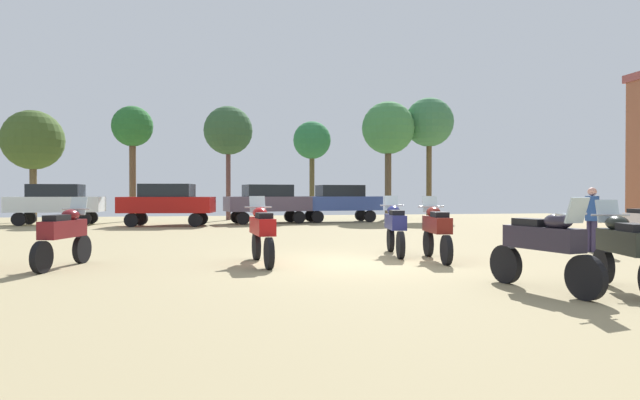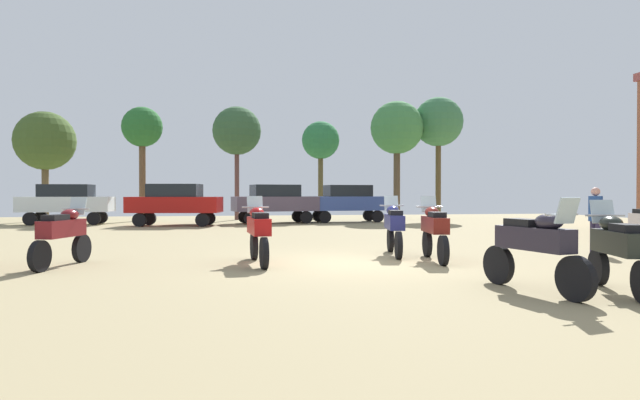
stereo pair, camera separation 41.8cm
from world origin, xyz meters
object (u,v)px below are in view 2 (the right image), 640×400
Objects in this scene: motorcycle_2 at (394,226)px; person_2 at (595,215)px; motorcycle_7 at (434,229)px; tree_1 at (45,141)px; tree_3 at (237,131)px; tree_7 at (438,123)px; motorcycle_9 at (535,245)px; car_1 at (67,201)px; tree_2 at (142,130)px; motorcycle_8 at (63,233)px; tree_4 at (397,129)px; motorcycle_5 at (619,248)px; tree_5 at (321,142)px; car_3 at (275,201)px; motorcycle_1 at (259,230)px; car_2 at (175,201)px; car_4 at (348,200)px.

person_2 reaches higher than motorcycle_2.
motorcycle_7 is 0.37× the size of tree_1.
tree_3 is at bearing 111.17° from motorcycle_2.
motorcycle_9 is at bearing -108.08° from tree_7.
tree_2 is at bearing -44.58° from car_1.
tree_4 is at bearing 69.81° from motorcycle_8.
motorcycle_5 is 0.35× the size of tree_5.
motorcycle_8 is at bearing -70.91° from tree_1.
tree_5 reaches higher than motorcycle_7.
car_1 is at bearing 76.01° from car_3.
motorcycle_8 is 0.35× the size of tree_5.
car_1 is 0.70× the size of tree_1.
tree_1 is at bearing 178.98° from tree_3.
tree_5 reaches higher than motorcycle_5.
tree_4 reaches higher than motorcycle_2.
motorcycle_1 is 4.11m from motorcycle_8.
motorcycle_7 is at bearing -111.72° from tree_7.
car_2 is 2.65× the size of person_2.
car_1 is at bearing -134.74° from tree_2.
motorcycle_9 is at bearing 176.78° from car_3.
motorcycle_7 is (4.02, -0.10, -0.00)m from motorcycle_1.
tree_4 is at bearing -20.95° from tree_5.
person_2 is at bearing -91.17° from tree_4.
motorcycle_5 is at bearing -11.09° from motorcycle_8.
car_4 is 0.63× the size of tree_4.
car_4 is (9.62, 16.40, 0.45)m from motorcycle_8.
motorcycle_2 is 1.30× the size of person_2.
tree_1 reaches higher than person_2.
motorcycle_2 is 0.49× the size of car_3.
motorcycle_1 is at bearing -151.75° from car_1.
person_2 is 24.18m from tree_2.
tree_2 reaches higher than motorcycle_9.
car_2 is at bearing 101.46° from motorcycle_8.
motorcycle_8 is 0.48× the size of car_4.
car_4 is 0.67× the size of tree_3.
car_2 is at bearing 95.60° from car_3.
motorcycle_2 is 0.99× the size of motorcycle_9.
tree_4 reaches higher than motorcycle_9.
tree_3 is at bearing 176.56° from tree_4.
tree_5 is (-0.63, 25.35, 4.07)m from motorcycle_5.
car_4 is at bearing 104.03° from motorcycle_5.
car_4 is 17.19m from tree_1.
tree_5 reaches higher than car_4.
car_1 is at bearing 85.04° from car_4.
motorcycle_7 is at bearing -144.48° from car_2.
tree_5 is at bearing 7.05° from tree_2.
motorcycle_9 is (4.12, -4.11, 0.00)m from motorcycle_1.
tree_3 reaches higher than car_4.
motorcycle_8 is at bearing -129.52° from tree_7.
motorcycle_2 is 14.94m from car_3.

